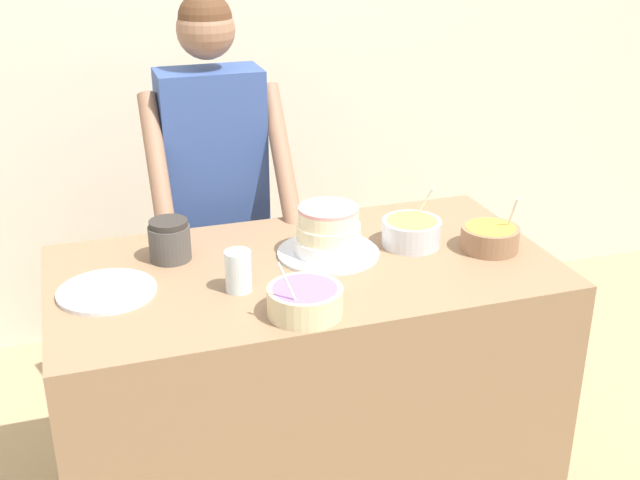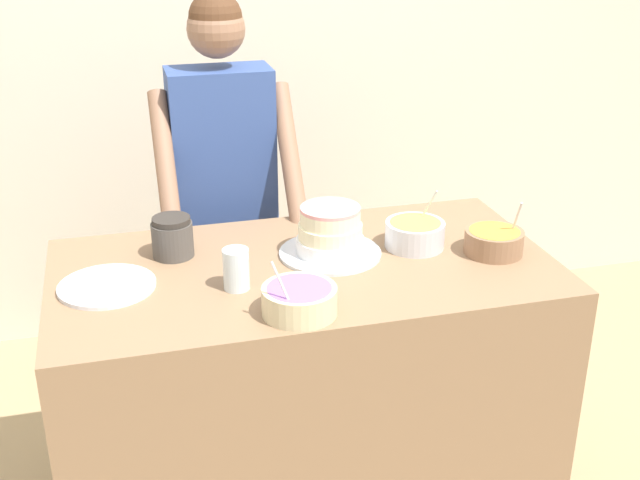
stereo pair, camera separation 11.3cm
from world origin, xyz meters
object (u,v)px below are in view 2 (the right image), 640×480
(frosting_bowl_purple, at_px, (299,299))
(frosting_bowl_orange, at_px, (494,241))
(cake, at_px, (330,234))
(ceramic_plate, at_px, (107,286))
(frosting_bowl_yellow, at_px, (415,233))
(stoneware_jar, at_px, (172,237))
(drinking_glass, at_px, (236,269))
(person_baker, at_px, (224,175))

(frosting_bowl_purple, relative_size, frosting_bowl_orange, 1.11)
(cake, height_order, ceramic_plate, cake)
(frosting_bowl_purple, distance_m, frosting_bowl_yellow, 0.55)
(frosting_bowl_purple, bearing_deg, stoneware_jar, 122.08)
(frosting_bowl_yellow, bearing_deg, stoneware_jar, 170.19)
(drinking_glass, bearing_deg, frosting_bowl_orange, 2.44)
(person_baker, bearing_deg, stoneware_jar, -116.60)
(frosting_bowl_yellow, bearing_deg, cake, 177.69)
(frosting_bowl_purple, bearing_deg, cake, 62.18)
(frosting_bowl_yellow, xyz_separation_m, drinking_glass, (-0.57, -0.14, 0.01))
(frosting_bowl_orange, height_order, drinking_glass, frosting_bowl_orange)
(frosting_bowl_yellow, distance_m, stoneware_jar, 0.73)
(cake, xyz_separation_m, frosting_bowl_orange, (0.48, -0.11, -0.03))
(stoneware_jar, bearing_deg, frosting_bowl_orange, -13.75)
(frosting_bowl_purple, height_order, frosting_bowl_yellow, same)
(frosting_bowl_yellow, height_order, ceramic_plate, frosting_bowl_yellow)
(frosting_bowl_purple, bearing_deg, frosting_bowl_yellow, 36.09)
(frosting_bowl_orange, bearing_deg, person_baker, 136.56)
(frosting_bowl_purple, relative_size, frosting_bowl_yellow, 1.08)
(frosting_bowl_yellow, bearing_deg, frosting_bowl_purple, -143.91)
(frosting_bowl_orange, bearing_deg, drinking_glass, -177.56)
(person_baker, distance_m, frosting_bowl_purple, 0.90)
(frosting_bowl_orange, distance_m, stoneware_jar, 0.96)
(cake, xyz_separation_m, stoneware_jar, (-0.46, 0.11, -0.01))
(stoneware_jar, bearing_deg, frosting_bowl_yellow, -9.81)
(ceramic_plate, bearing_deg, cake, 4.75)
(frosting_bowl_purple, xyz_separation_m, drinking_glass, (-0.13, 0.18, 0.02))
(person_baker, relative_size, frosting_bowl_yellow, 8.84)
(person_baker, xyz_separation_m, frosting_bowl_purple, (0.06, -0.89, -0.05))
(person_baker, distance_m, ceramic_plate, 0.75)
(cake, bearing_deg, ceramic_plate, -175.25)
(frosting_bowl_yellow, xyz_separation_m, stoneware_jar, (-0.72, 0.12, 0.02))
(frosting_bowl_purple, xyz_separation_m, frosting_bowl_yellow, (0.44, 0.32, 0.00))
(cake, relative_size, frosting_bowl_orange, 1.74)
(frosting_bowl_yellow, distance_m, ceramic_plate, 0.92)
(cake, distance_m, stoneware_jar, 0.47)
(stoneware_jar, bearing_deg, ceramic_plate, -139.75)
(frosting_bowl_yellow, bearing_deg, person_baker, 131.16)
(frosting_bowl_orange, height_order, stoneware_jar, frosting_bowl_orange)
(person_baker, height_order, frosting_bowl_yellow, person_baker)
(person_baker, bearing_deg, frosting_bowl_purple, -86.35)
(frosting_bowl_orange, bearing_deg, cake, 166.54)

